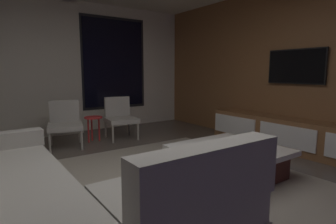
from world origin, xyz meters
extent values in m
plane|color=#564C44|center=(0.00, 0.00, 0.00)|extent=(9.20, 9.20, 0.00)
cube|color=silver|center=(0.00, 3.66, 1.35)|extent=(6.60, 0.12, 2.70)
cube|color=black|center=(1.30, 3.60, 1.45)|extent=(1.52, 0.02, 2.02)
cube|color=black|center=(1.30, 3.58, 1.45)|extent=(1.40, 0.03, 1.90)
cube|color=beige|center=(-0.55, 3.48, 1.30)|extent=(2.10, 0.12, 2.60)
cube|color=brown|center=(3.06, 0.00, 1.35)|extent=(0.12, 7.80, 2.70)
cube|color=gray|center=(0.35, -0.10, 0.01)|extent=(3.20, 3.80, 0.01)
cube|color=gray|center=(-1.15, 0.10, 0.09)|extent=(0.90, 2.50, 0.18)
cube|color=#B2ADA3|center=(-1.15, 0.10, 0.30)|extent=(0.86, 2.42, 0.24)
cube|color=#B2ADA3|center=(-0.17, -0.70, 0.30)|extent=(1.07, 0.86, 0.24)
cube|color=#B2ADA3|center=(-0.17, -1.05, 0.62)|extent=(1.10, 0.20, 0.40)
cube|color=#472119|center=(1.14, -0.03, 0.15)|extent=(1.00, 1.00, 0.30)
cube|color=white|center=(1.14, -0.03, 0.33)|extent=(1.16, 1.16, 0.06)
cube|color=olive|center=(1.32, -0.19, 0.37)|extent=(0.27, 0.15, 0.02)
cube|color=#3FD6C6|center=(1.31, -0.19, 0.39)|extent=(0.21, 0.16, 0.03)
cube|color=teal|center=(1.32, -0.18, 0.42)|extent=(0.25, 0.20, 0.03)
cube|color=tan|center=(1.31, -0.20, 0.45)|extent=(0.29, 0.16, 0.03)
cylinder|color=#B2ADA0|center=(1.12, 2.20, 0.18)|extent=(0.04, 0.04, 0.36)
cylinder|color=#B2ADA0|center=(0.64, 2.26, 0.18)|extent=(0.04, 0.04, 0.36)
cylinder|color=#B2ADA0|center=(1.19, 2.70, 0.18)|extent=(0.04, 0.04, 0.36)
cylinder|color=#B2ADA0|center=(0.71, 2.76, 0.18)|extent=(0.04, 0.04, 0.36)
cube|color=#B2ADA3|center=(0.92, 2.48, 0.36)|extent=(0.61, 0.63, 0.08)
cube|color=#B2ADA3|center=(0.95, 2.72, 0.59)|extent=(0.49, 0.14, 0.38)
cylinder|color=#B2ADA0|center=(0.04, 2.14, 0.18)|extent=(0.04, 0.04, 0.36)
cylinder|color=#B2ADA0|center=(-0.42, 2.26, 0.18)|extent=(0.04, 0.04, 0.36)
cylinder|color=#B2ADA0|center=(0.17, 2.63, 0.18)|extent=(0.04, 0.04, 0.36)
cylinder|color=#B2ADA0|center=(-0.30, 2.74, 0.18)|extent=(0.04, 0.04, 0.36)
cube|color=#B2ADA3|center=(-0.13, 2.44, 0.36)|extent=(0.66, 0.68, 0.08)
cube|color=#B2ADA3|center=(-0.07, 2.67, 0.59)|extent=(0.49, 0.20, 0.38)
cylinder|color=red|center=(0.30, 2.55, 0.23)|extent=(0.03, 0.03, 0.46)
cylinder|color=red|center=(0.50, 2.55, 0.23)|extent=(0.03, 0.03, 0.46)
cylinder|color=red|center=(0.40, 2.65, 0.23)|extent=(0.03, 0.03, 0.46)
cylinder|color=red|center=(0.40, 2.55, 0.45)|extent=(0.32, 0.32, 0.02)
cube|color=brown|center=(2.78, 0.10, 0.26)|extent=(0.44, 3.10, 0.52)
cube|color=white|center=(2.55, 0.10, 0.29)|extent=(0.02, 0.93, 0.33)
cube|color=white|center=(2.55, 1.15, 0.29)|extent=(0.02, 0.93, 0.33)
cube|color=#50B57E|center=(2.74, -0.49, 0.10)|extent=(0.03, 0.04, 0.14)
cube|color=black|center=(2.95, 0.25, 1.35)|extent=(0.04, 0.96, 0.56)
cube|color=black|center=(2.95, 0.25, 1.35)|extent=(0.05, 0.92, 0.52)
camera|label=1|loc=(-1.33, -2.24, 1.27)|focal=29.51mm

